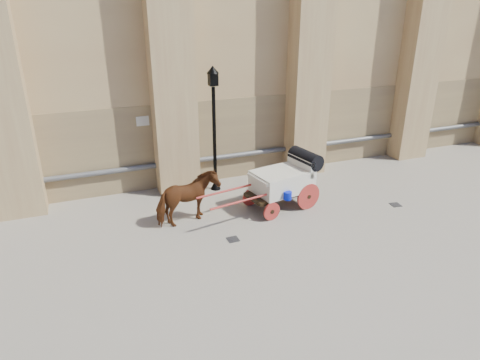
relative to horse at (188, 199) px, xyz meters
name	(u,v)px	position (x,y,z in m)	size (l,w,h in m)	color
ground	(241,231)	(1.30, -1.06, -0.79)	(90.00, 90.00, 0.00)	gray
horse	(188,199)	(0.00, 0.00, 0.00)	(0.86, 1.88, 1.59)	#5A3114
carriage	(286,179)	(3.23, 0.02, 0.15)	(4.14, 1.80, 1.76)	black
street_lamp	(214,126)	(1.54, 2.10, 1.50)	(0.40, 0.40, 4.29)	black
drain_grate_near	(233,239)	(0.91, -1.41, -0.79)	(0.32, 0.32, 0.01)	black
drain_grate_far	(395,205)	(6.66, -1.26, -0.79)	(0.32, 0.32, 0.01)	black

